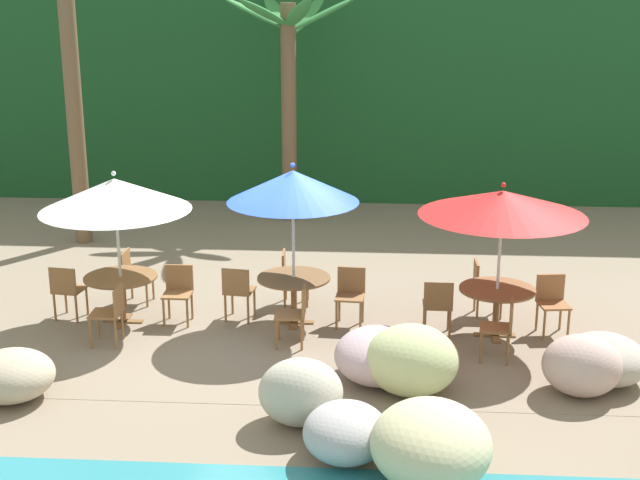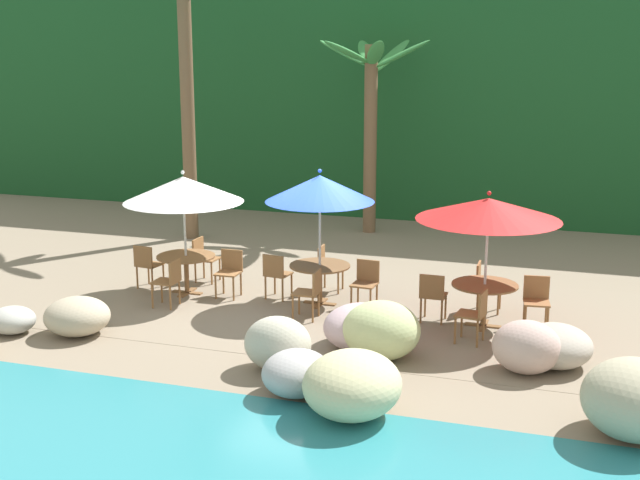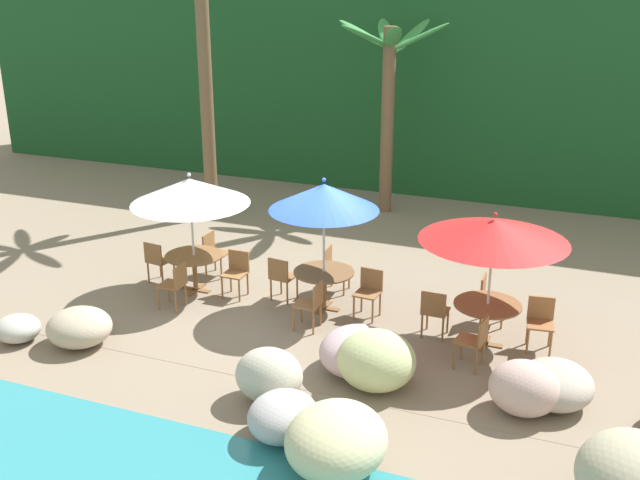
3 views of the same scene
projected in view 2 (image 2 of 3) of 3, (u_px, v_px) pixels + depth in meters
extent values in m
plane|color=gray|center=(303.00, 305.00, 15.20)|extent=(120.00, 120.00, 0.00)
cube|color=gray|center=(303.00, 305.00, 15.20)|extent=(18.00, 5.20, 0.01)
cube|color=#194C23|center=(410.00, 104.00, 22.84)|extent=(28.00, 2.40, 6.00)
ellipsoid|color=#BB9FA7|center=(360.00, 326.00, 13.03)|extent=(1.14, 1.30, 0.67)
ellipsoid|color=#BBB8A2|center=(278.00, 344.00, 12.12)|extent=(0.99, 0.85, 0.79)
ellipsoid|color=#ADA395|center=(555.00, 346.00, 12.30)|extent=(1.09, 1.18, 0.61)
ellipsoid|color=beige|center=(352.00, 385.00, 10.63)|extent=(1.26, 1.41, 0.83)
ellipsoid|color=#BAC687|center=(381.00, 330.00, 12.55)|extent=(1.18, 1.14, 0.88)
ellipsoid|color=tan|center=(635.00, 399.00, 10.04)|extent=(1.27, 1.37, 0.96)
ellipsoid|color=#B2B2AA|center=(12.00, 320.00, 13.68)|extent=(0.77, 0.73, 0.44)
ellipsoid|color=#ADACAC|center=(297.00, 373.00, 11.28)|extent=(0.94, 1.02, 0.61)
ellipsoid|color=#C0A298|center=(527.00, 347.00, 12.02)|extent=(0.99, 0.91, 0.77)
ellipsoid|color=tan|center=(77.00, 316.00, 13.60)|extent=(1.08, 1.04, 0.62)
cylinder|color=silver|center=(185.00, 239.00, 15.65)|extent=(0.04, 0.04, 2.10)
cone|color=white|center=(183.00, 189.00, 15.43)|extent=(2.23, 2.23, 0.48)
sphere|color=white|center=(183.00, 172.00, 15.36)|extent=(0.07, 0.07, 0.07)
cube|color=brown|center=(187.00, 292.00, 15.89)|extent=(0.60, 0.12, 0.03)
cube|color=brown|center=(187.00, 292.00, 15.89)|extent=(0.12, 0.60, 0.03)
cylinder|color=brown|center=(187.00, 274.00, 15.81)|extent=(0.09, 0.09, 0.71)
cylinder|color=brown|center=(186.00, 256.00, 15.73)|extent=(1.10, 1.10, 0.03)
cylinder|color=olive|center=(233.00, 289.00, 15.38)|extent=(0.04, 0.04, 0.45)
cylinder|color=olive|center=(216.00, 287.00, 15.49)|extent=(0.04, 0.04, 0.45)
cylinder|color=olive|center=(241.00, 284.00, 15.72)|extent=(0.04, 0.04, 0.45)
cylinder|color=olive|center=(223.00, 282.00, 15.82)|extent=(0.04, 0.04, 0.45)
cube|color=olive|center=(228.00, 273.00, 15.55)|extent=(0.43, 0.43, 0.03)
cube|color=olive|center=(232.00, 260.00, 15.69)|extent=(0.42, 0.04, 0.42)
cylinder|color=olive|center=(220.00, 269.00, 16.73)|extent=(0.04, 0.04, 0.45)
cylinder|color=olive|center=(212.00, 274.00, 16.40)|extent=(0.04, 0.04, 0.45)
cylinder|color=olive|center=(204.00, 268.00, 16.85)|extent=(0.04, 0.04, 0.45)
cylinder|color=olive|center=(195.00, 272.00, 16.52)|extent=(0.04, 0.04, 0.45)
cube|color=olive|center=(207.00, 259.00, 16.57)|extent=(0.43, 0.43, 0.03)
cube|color=olive|center=(198.00, 248.00, 16.59)|extent=(0.05, 0.42, 0.42)
cylinder|color=olive|center=(149.00, 273.00, 16.44)|extent=(0.04, 0.04, 0.45)
cylinder|color=olive|center=(164.00, 275.00, 16.29)|extent=(0.04, 0.04, 0.45)
cylinder|color=olive|center=(137.00, 278.00, 16.13)|extent=(0.04, 0.04, 0.45)
cylinder|color=olive|center=(152.00, 280.00, 15.97)|extent=(0.04, 0.04, 0.45)
cube|color=olive|center=(150.00, 264.00, 16.15)|extent=(0.47, 0.47, 0.03)
cube|color=olive|center=(143.00, 257.00, 15.93)|extent=(0.42, 0.09, 0.42)
cylinder|color=olive|center=(152.00, 296.00, 14.94)|extent=(0.04, 0.04, 0.45)
cylinder|color=olive|center=(162.00, 291.00, 15.27)|extent=(0.04, 0.04, 0.45)
cylinder|color=olive|center=(170.00, 298.00, 14.84)|extent=(0.04, 0.04, 0.45)
cylinder|color=olive|center=(179.00, 293.00, 15.17)|extent=(0.04, 0.04, 0.45)
cube|color=olive|center=(165.00, 282.00, 15.00)|extent=(0.43, 0.43, 0.03)
cube|color=olive|center=(175.00, 272.00, 14.90)|extent=(0.04, 0.42, 0.42)
cylinder|color=silver|center=(320.00, 244.00, 14.98)|extent=(0.04, 0.04, 2.24)
cone|color=blue|center=(320.00, 188.00, 14.75)|extent=(1.95, 1.95, 0.47)
sphere|color=blue|center=(320.00, 171.00, 14.67)|extent=(0.07, 0.07, 0.07)
cube|color=brown|center=(320.00, 303.00, 15.24)|extent=(0.60, 0.12, 0.03)
cube|color=brown|center=(320.00, 303.00, 15.24)|extent=(0.12, 0.60, 0.03)
cylinder|color=brown|center=(320.00, 285.00, 15.15)|extent=(0.09, 0.09, 0.71)
cylinder|color=brown|center=(320.00, 266.00, 15.07)|extent=(1.10, 1.10, 0.03)
cylinder|color=olive|center=(370.00, 301.00, 14.65)|extent=(0.04, 0.04, 0.45)
cylinder|color=olive|center=(351.00, 299.00, 14.78)|extent=(0.04, 0.04, 0.45)
cylinder|color=olive|center=(377.00, 296.00, 14.97)|extent=(0.04, 0.04, 0.45)
cylinder|color=olive|center=(358.00, 294.00, 15.10)|extent=(0.04, 0.04, 0.45)
cube|color=olive|center=(364.00, 285.00, 14.82)|extent=(0.45, 0.45, 0.03)
cube|color=olive|center=(368.00, 271.00, 14.96)|extent=(0.42, 0.07, 0.42)
cylinder|color=olive|center=(343.00, 278.00, 16.11)|extent=(0.04, 0.04, 0.45)
cylinder|color=olive|center=(338.00, 283.00, 15.77)|extent=(0.04, 0.04, 0.45)
cylinder|color=olive|center=(325.00, 277.00, 16.20)|extent=(0.04, 0.04, 0.45)
cylinder|color=olive|center=(320.00, 282.00, 15.86)|extent=(0.04, 0.04, 0.45)
cube|color=olive|center=(331.00, 268.00, 15.93)|extent=(0.44, 0.44, 0.03)
cube|color=olive|center=(321.00, 257.00, 15.94)|extent=(0.06, 0.42, 0.42)
cylinder|color=olive|center=(275.00, 283.00, 15.78)|extent=(0.04, 0.04, 0.45)
cylinder|color=olive|center=(292.00, 285.00, 15.63)|extent=(0.04, 0.04, 0.45)
cylinder|color=olive|center=(266.00, 288.00, 15.47)|extent=(0.04, 0.04, 0.45)
cylinder|color=olive|center=(283.00, 290.00, 15.31)|extent=(0.04, 0.04, 0.45)
cube|color=olive|center=(278.00, 274.00, 15.49)|extent=(0.47, 0.47, 0.03)
cube|color=olive|center=(273.00, 266.00, 15.27)|extent=(0.42, 0.09, 0.42)
cylinder|color=olive|center=(293.00, 308.00, 14.28)|extent=(0.04, 0.04, 0.45)
cylinder|color=olive|center=(299.00, 302.00, 14.61)|extent=(0.04, 0.04, 0.45)
cylinder|color=olive|center=(313.00, 310.00, 14.18)|extent=(0.04, 0.04, 0.45)
cylinder|color=olive|center=(319.00, 304.00, 14.51)|extent=(0.04, 0.04, 0.45)
cube|color=olive|center=(306.00, 293.00, 14.34)|extent=(0.43, 0.43, 0.03)
cube|color=olive|center=(317.00, 283.00, 14.24)|extent=(0.05, 0.42, 0.42)
cylinder|color=silver|center=(486.00, 266.00, 13.80)|extent=(0.04, 0.04, 2.11)
cone|color=red|center=(488.00, 209.00, 13.58)|extent=(2.37, 2.37, 0.35)
sphere|color=red|center=(489.00, 193.00, 13.52)|extent=(0.07, 0.07, 0.07)
cube|color=brown|center=(483.00, 326.00, 14.04)|extent=(0.60, 0.12, 0.03)
cube|color=brown|center=(483.00, 326.00, 14.04)|extent=(0.12, 0.60, 0.03)
cylinder|color=brown|center=(484.00, 305.00, 13.96)|extent=(0.09, 0.09, 0.71)
cylinder|color=brown|center=(485.00, 285.00, 13.88)|extent=(1.10, 1.10, 0.03)
cylinder|color=olive|center=(548.00, 321.00, 13.65)|extent=(0.04, 0.04, 0.45)
cylinder|color=olive|center=(525.00, 319.00, 13.71)|extent=(0.04, 0.04, 0.45)
cylinder|color=olive|center=(546.00, 314.00, 13.99)|extent=(0.04, 0.04, 0.45)
cylinder|color=olive|center=(524.00, 313.00, 14.05)|extent=(0.04, 0.04, 0.45)
cube|color=olive|center=(537.00, 303.00, 13.79)|extent=(0.47, 0.47, 0.03)
cube|color=olive|center=(536.00, 288.00, 13.94)|extent=(0.42, 0.09, 0.42)
cylinder|color=olive|center=(500.00, 297.00, 14.90)|extent=(0.04, 0.04, 0.45)
cylinder|color=olive|center=(498.00, 303.00, 14.57)|extent=(0.04, 0.04, 0.45)
cylinder|color=olive|center=(480.00, 295.00, 15.00)|extent=(0.04, 0.04, 0.45)
cylinder|color=olive|center=(477.00, 301.00, 14.67)|extent=(0.04, 0.04, 0.45)
cube|color=olive|center=(489.00, 286.00, 14.73)|extent=(0.43, 0.43, 0.03)
cube|color=olive|center=(479.00, 274.00, 14.74)|extent=(0.04, 0.42, 0.42)
cylinder|color=olive|center=(425.00, 304.00, 14.48)|extent=(0.04, 0.04, 0.45)
cylinder|color=olive|center=(446.00, 307.00, 14.37)|extent=(0.04, 0.04, 0.45)
cylinder|color=olive|center=(421.00, 311.00, 14.15)|extent=(0.04, 0.04, 0.45)
cylinder|color=olive|center=(442.00, 313.00, 14.04)|extent=(0.04, 0.04, 0.45)
cube|color=olive|center=(434.00, 295.00, 14.21)|extent=(0.43, 0.43, 0.03)
cube|color=olive|center=(432.00, 287.00, 13.98)|extent=(0.42, 0.04, 0.42)
cylinder|color=olive|center=(455.00, 331.00, 13.17)|extent=(0.04, 0.04, 0.45)
cylinder|color=olive|center=(462.00, 324.00, 13.48)|extent=(0.04, 0.04, 0.45)
cylinder|color=olive|center=(477.00, 334.00, 13.02)|extent=(0.04, 0.04, 0.45)
cylinder|color=olive|center=(483.00, 327.00, 13.33)|extent=(0.04, 0.04, 0.45)
cube|color=olive|center=(470.00, 314.00, 13.20)|extent=(0.47, 0.47, 0.03)
cube|color=olive|center=(483.00, 304.00, 13.07)|extent=(0.09, 0.42, 0.42)
cylinder|color=brown|center=(188.00, 107.00, 19.68)|extent=(0.32, 0.32, 6.29)
cylinder|color=brown|center=(370.00, 140.00, 20.52)|extent=(0.32, 0.32, 4.59)
ellipsoid|color=#388942|center=(402.00, 54.00, 19.88)|extent=(1.39, 0.47, 0.75)
ellipsoid|color=#388942|center=(392.00, 56.00, 20.55)|extent=(0.93, 1.33, 0.87)
ellipsoid|color=#388942|center=(366.00, 53.00, 20.75)|extent=(0.90, 1.41, 0.72)
ellipsoid|color=#388942|center=(344.00, 53.00, 20.38)|extent=(1.43, 0.61, 0.71)
ellipsoid|color=#388942|center=(348.00, 52.00, 19.61)|extent=(1.11, 1.36, 0.63)
ellipsoid|color=#388942|center=(375.00, 53.00, 19.32)|extent=(0.85, 1.43, 0.67)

